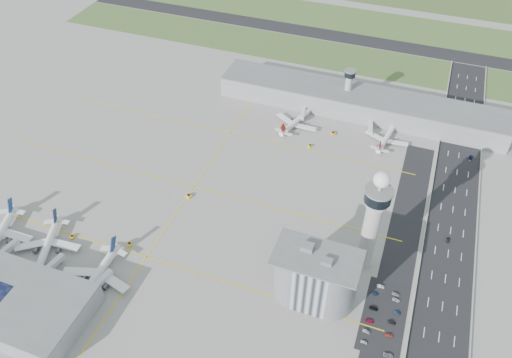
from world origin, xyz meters
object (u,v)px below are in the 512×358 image
(secondary_tower, at_px, (348,86))
(tug_2, at_px, (129,244))
(car_lot_2, at_px, (369,321))
(car_lot_8, at_px, (392,322))
(control_tower, at_px, (373,218))
(car_lot_10, at_px, (396,300))
(jet_bridge_near_1, at_px, (44,275))
(tug_4, at_px, (310,146))
(jet_bridge_far_0, at_px, (304,110))
(tug_5, at_px, (333,133))
(tug_0, at_px, (72,237))
(airplane_near_b, at_px, (46,244))
(jet_bridge_near_2, at_px, (93,292))
(car_hw_2, at_px, (471,157))
(car_hw_1, at_px, (448,240))
(car_lot_3, at_px, (374,308))
(tug_1, at_px, (108,272))
(tug_3, at_px, (189,196))
(car_lot_1, at_px, (366,331))
(admin_building, at_px, (315,277))
(car_lot_11, at_px, (396,294))
(car_hw_4, at_px, (455,106))
(airplane_far_a, at_px, (297,118))
(airplane_far_b, at_px, (387,135))
(jet_bridge_far_1, at_px, (370,123))
(car_lot_7, at_px, (389,335))
(car_lot_9, at_px, (397,313))
(car_lot_0, at_px, (364,342))
(car_lot_6, at_px, (388,355))

(secondary_tower, distance_m, tug_2, 195.15)
(car_lot_2, distance_m, car_lot_8, 10.71)
(control_tower, distance_m, car_lot_10, 44.28)
(jet_bridge_near_1, height_order, tug_4, jet_bridge_near_1)
(jet_bridge_far_0, distance_m, tug_5, 32.83)
(control_tower, relative_size, tug_0, 21.52)
(airplane_near_b, height_order, tug_5, airplane_near_b)
(airplane_near_b, height_order, tug_4, airplane_near_b)
(jet_bridge_near_1, bearing_deg, jet_bridge_near_2, -80.00)
(tug_0, bearing_deg, tug_4, -144.25)
(control_tower, xyz_separation_m, tug_4, (-54.12, 86.49, -34.21))
(car_lot_2, height_order, car_hw_2, car_hw_2)
(control_tower, xyz_separation_m, car_hw_1, (41.86, 31.36, -34.44))
(airplane_near_b, height_order, car_lot_3, airplane_near_b)
(tug_0, distance_m, tug_1, 35.88)
(tug_3, distance_m, car_lot_2, 130.17)
(car_lot_1, bearing_deg, car_lot_2, 1.43)
(admin_building, bearing_deg, car_lot_11, 20.27)
(car_hw_4, bearing_deg, tug_4, -128.75)
(control_tower, distance_m, car_lot_8, 51.45)
(admin_building, distance_m, tug_4, 122.24)
(airplane_far_a, height_order, jet_bridge_far_0, airplane_far_a)
(secondary_tower, bearing_deg, airplane_far_b, -40.28)
(jet_bridge_far_1, bearing_deg, airplane_far_a, -82.01)
(secondary_tower, height_order, car_hw_1, secondary_tower)
(car_lot_2, relative_size, car_hw_1, 1.09)
(tug_3, relative_size, car_lot_3, 0.84)
(car_lot_7, distance_m, car_lot_10, 21.15)
(jet_bridge_near_2, bearing_deg, car_hw_1, -48.98)
(car_lot_10, bearing_deg, airplane_near_b, 107.77)
(jet_bridge_near_1, height_order, tug_5, jet_bridge_near_1)
(car_hw_4, bearing_deg, control_tower, -93.87)
(jet_bridge_near_2, height_order, car_lot_3, jet_bridge_near_2)
(admin_building, height_order, tug_5, admin_building)
(car_lot_10, distance_m, car_lot_11, 3.44)
(airplane_far_b, distance_m, car_lot_9, 140.37)
(jet_bridge_far_1, relative_size, car_lot_9, 4.23)
(tug_4, bearing_deg, jet_bridge_near_2, -89.39)
(jet_bridge_far_0, distance_m, car_hw_2, 121.01)
(airplane_far_b, height_order, tug_4, airplane_far_b)
(secondary_tower, height_order, car_lot_10, secondary_tower)
(tug_3, height_order, tug_4, tug_3)
(control_tower, height_order, car_lot_7, control_tower)
(tug_1, bearing_deg, tug_4, 179.67)
(airplane_near_b, height_order, car_hw_1, airplane_near_b)
(jet_bridge_near_2, height_order, tug_5, jet_bridge_near_2)
(tug_3, relative_size, car_lot_0, 1.07)
(airplane_far_a, bearing_deg, car_lot_8, -130.71)
(secondary_tower, relative_size, tug_5, 9.28)
(car_lot_6, bearing_deg, car_lot_7, -1.99)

